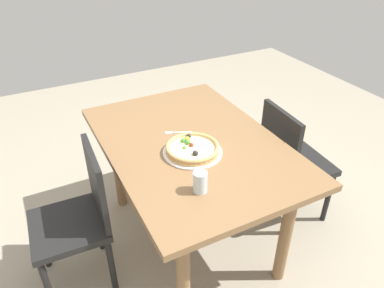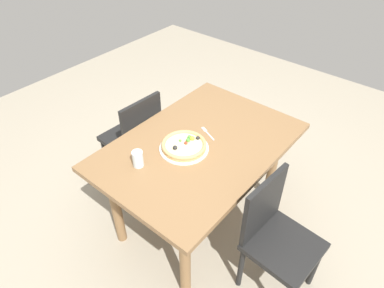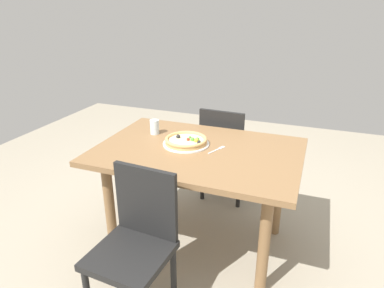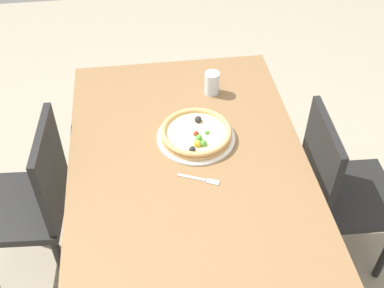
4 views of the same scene
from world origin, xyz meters
name	(u,v)px [view 1 (image 1 of 4)]	position (x,y,z in m)	size (l,w,h in m)	color
ground_plane	(192,235)	(0.00, 0.00, 0.00)	(6.00, 6.00, 0.00)	#9E937F
dining_table	(191,157)	(0.00, 0.00, 0.66)	(1.37, 0.94, 0.76)	olive
chair_near	(291,161)	(-0.11, -0.68, 0.47)	(0.43, 0.43, 0.87)	black
chair_far	(79,216)	(0.01, 0.68, 0.47)	(0.42, 0.42, 0.87)	black
plate	(193,152)	(-0.11, 0.05, 0.77)	(0.33, 0.33, 0.01)	white
pizza	(192,148)	(-0.11, 0.05, 0.79)	(0.30, 0.30, 0.05)	tan
fork	(176,132)	(0.13, 0.04, 0.76)	(0.08, 0.16, 0.00)	silver
drinking_glass	(200,182)	(-0.41, 0.16, 0.82)	(0.07, 0.07, 0.11)	silver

